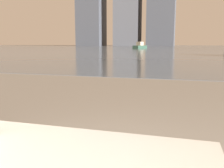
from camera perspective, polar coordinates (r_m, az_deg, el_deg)
harbor_water at (r=62.02m, az=15.41°, el=7.96°), size 180.00×110.00×0.01m
harbor_boat_0 at (r=49.45m, az=6.40°, el=8.56°), size 2.35×3.82×1.36m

